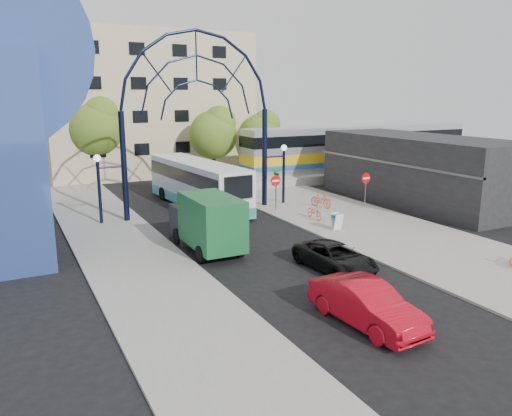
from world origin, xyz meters
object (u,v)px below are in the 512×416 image
stop_sign (276,184)px  red_sedan (366,304)px  bike_near_a (315,212)px  tree_north_c (262,132)px  sandwich_board (337,219)px  street_name_sign (276,180)px  do_not_enter_sign (366,182)px  bike_near_b (321,200)px  black_suv (335,257)px  city_bus (198,183)px  gateway_arch (197,86)px  train_car (360,147)px  green_truck (206,222)px  tree_north_b (96,125)px  tree_north_a (215,132)px

stop_sign → red_sedan: bearing=-108.8°
red_sedan → bike_near_a: 15.05m
tree_north_c → sandwich_board: bearing=-106.5°
street_name_sign → red_sedan: (-6.07, -17.20, -1.35)m
do_not_enter_sign → bike_near_b: size_ratio=1.34×
sandwich_board → black_suv: bearing=-126.9°
tree_north_c → black_suv: tree_north_c is taller
do_not_enter_sign → city_bus: (-10.35, 6.11, -0.25)m
gateway_arch → red_sedan: bearing=-92.7°
stop_sign → do_not_enter_sign: bearing=-17.9°
sandwich_board → train_car: train_car is taller
street_name_sign → city_bus: size_ratio=0.23×
gateway_arch → bike_near_b: 11.64m
black_suv → train_car: bearing=45.4°
gateway_arch → bike_near_a: (5.93, -5.17, -7.97)m
do_not_enter_sign → black_suv: do_not_enter_sign is taller
stop_sign → green_truck: bearing=-141.9°
street_name_sign → tree_north_b: tree_north_b is taller
black_suv → stop_sign: bearing=70.2°
green_truck → train_car: bearing=35.3°
tree_north_c → green_truck: size_ratio=1.08×
sandwich_board → tree_north_a: size_ratio=0.14×
tree_north_b → tree_north_c: size_ratio=1.23×
city_bus → black_suv: 15.62m
street_name_sign → gateway_arch: bearing=164.9°
stop_sign → sandwich_board: bearing=-82.4°
tree_north_c → city_bus: tree_north_c is taller
stop_sign → tree_north_b: 20.18m
street_name_sign → bike_near_b: size_ratio=1.52×
bike_near_b → black_suv: bearing=-137.6°
do_not_enter_sign → city_bus: bearing=149.5°
tree_north_c → city_bus: size_ratio=0.53×
train_car → bike_near_a: bearing=-136.9°
tree_north_b → bike_near_b: (12.04, -18.56, -4.59)m
sandwich_board → bike_near_b: 5.97m
do_not_enter_sign → bike_near_b: do_not_enter_sign is taller
red_sedan → tree_north_a: bearing=73.2°
sandwich_board → black_suv: size_ratio=0.22×
street_name_sign → black_suv: bearing=-107.0°
do_not_enter_sign → red_sedan: size_ratio=0.52×
sandwich_board → bike_near_b: size_ratio=0.54×
do_not_enter_sign → bike_near_a: 5.39m
do_not_enter_sign → tree_north_a: tree_north_a is taller
train_car → black_suv: (-18.48, -21.46, -2.27)m
bike_near_a → tree_north_b: bearing=119.0°
do_not_enter_sign → black_suv: 13.45m
gateway_arch → green_truck: gateway_arch is taller
gateway_arch → tree_north_c: gateway_arch is taller
sandwich_board → red_sedan: size_ratio=0.21×
train_car → city_bus: bearing=-163.1°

